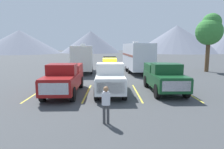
{
  "coord_description": "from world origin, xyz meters",
  "views": [
    {
      "loc": [
        -0.12,
        -15.21,
        3.45
      ],
      "look_at": [
        0.0,
        0.01,
        1.2
      ],
      "focal_mm": 31.82,
      "sensor_mm": 36.0,
      "label": 1
    }
  ],
  "objects_px": {
    "pickup_truck_b": "(110,76)",
    "pickup_truck_a": "(65,78)",
    "camper_trailer_b": "(137,56)",
    "person_a": "(106,102)",
    "camper_trailer_a": "(83,57)",
    "pickup_truck_c": "(164,76)"
  },
  "relations": [
    {
      "from": "camper_trailer_a",
      "to": "pickup_truck_b",
      "type": "bearing_deg",
      "value": -71.89
    },
    {
      "from": "camper_trailer_a",
      "to": "pickup_truck_a",
      "type": "bearing_deg",
      "value": -89.07
    },
    {
      "from": "pickup_truck_b",
      "to": "person_a",
      "type": "xyz_separation_m",
      "value": [
        -0.16,
        -6.0,
        -0.23
      ]
    },
    {
      "from": "pickup_truck_b",
      "to": "pickup_truck_c",
      "type": "relative_size",
      "value": 1.05
    },
    {
      "from": "camper_trailer_b",
      "to": "person_a",
      "type": "relative_size",
      "value": 5.48
    },
    {
      "from": "pickup_truck_c",
      "to": "camper_trailer_b",
      "type": "distance_m",
      "value": 10.62
    },
    {
      "from": "pickup_truck_b",
      "to": "pickup_truck_a",
      "type": "bearing_deg",
      "value": -174.16
    },
    {
      "from": "pickup_truck_c",
      "to": "person_a",
      "type": "relative_size",
      "value": 3.18
    },
    {
      "from": "pickup_truck_c",
      "to": "camper_trailer_a",
      "type": "height_order",
      "value": "camper_trailer_a"
    },
    {
      "from": "camper_trailer_b",
      "to": "person_a",
      "type": "xyz_separation_m",
      "value": [
        -3.6,
        -16.78,
        -1.11
      ]
    },
    {
      "from": "pickup_truck_b",
      "to": "camper_trailer_a",
      "type": "bearing_deg",
      "value": 108.11
    },
    {
      "from": "pickup_truck_c",
      "to": "camper_trailer_a",
      "type": "relative_size",
      "value": 0.7
    },
    {
      "from": "pickup_truck_a",
      "to": "pickup_truck_b",
      "type": "height_order",
      "value": "pickup_truck_b"
    },
    {
      "from": "camper_trailer_b",
      "to": "person_a",
      "type": "bearing_deg",
      "value": -102.11
    },
    {
      "from": "pickup_truck_c",
      "to": "person_a",
      "type": "distance_m",
      "value": 7.49
    },
    {
      "from": "pickup_truck_c",
      "to": "camper_trailer_b",
      "type": "relative_size",
      "value": 0.58
    },
    {
      "from": "camper_trailer_a",
      "to": "camper_trailer_b",
      "type": "xyz_separation_m",
      "value": [
        6.87,
        0.3,
        0.15
      ]
    },
    {
      "from": "pickup_truck_c",
      "to": "camper_trailer_a",
      "type": "distance_m",
      "value": 12.7
    },
    {
      "from": "pickup_truck_a",
      "to": "camper_trailer_b",
      "type": "relative_size",
      "value": 0.64
    },
    {
      "from": "pickup_truck_a",
      "to": "pickup_truck_c",
      "type": "distance_m",
      "value": 7.28
    },
    {
      "from": "pickup_truck_a",
      "to": "pickup_truck_b",
      "type": "bearing_deg",
      "value": 5.84
    },
    {
      "from": "pickup_truck_c",
      "to": "person_a",
      "type": "bearing_deg",
      "value": -123.83
    }
  ]
}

